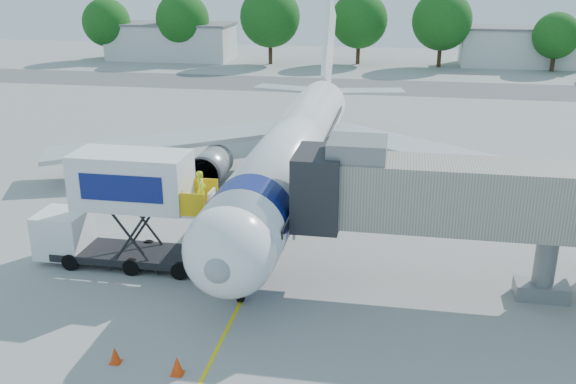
# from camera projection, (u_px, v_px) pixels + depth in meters

# --- Properties ---
(ground) EXTENTS (160.00, 160.00, 0.00)m
(ground) POSITION_uv_depth(u_px,v_px,m) (282.00, 218.00, 35.90)
(ground) COLOR #9C9C99
(ground) RESTS_ON ground
(guidance_line) EXTENTS (0.15, 70.00, 0.01)m
(guidance_line) POSITION_uv_depth(u_px,v_px,m) (282.00, 218.00, 35.90)
(guidance_line) COLOR yellow
(guidance_line) RESTS_ON ground
(taxiway_strip) EXTENTS (120.00, 10.00, 0.01)m
(taxiway_strip) POSITION_uv_depth(u_px,v_px,m) (348.00, 86.00, 74.86)
(taxiway_strip) COLOR #59595B
(taxiway_strip) RESTS_ON ground
(aircraft) EXTENTS (34.17, 37.73, 11.35)m
(aircraft) POSITION_uv_depth(u_px,v_px,m) (295.00, 148.00, 38.74)
(aircraft) COLOR white
(aircraft) RESTS_ON ground
(jet_bridge) EXTENTS (13.90, 3.20, 6.60)m
(jet_bridge) POSITION_uv_depth(u_px,v_px,m) (440.00, 196.00, 26.63)
(jet_bridge) COLOR #A9A491
(jet_bridge) RESTS_ON ground
(catering_hiloader) EXTENTS (8.50, 2.44, 5.50)m
(catering_hiloader) POSITION_uv_depth(u_px,v_px,m) (121.00, 210.00, 29.52)
(catering_hiloader) COLOR black
(catering_hiloader) RESTS_ON ground
(safety_cone_a) EXTENTS (0.45, 0.45, 0.71)m
(safety_cone_a) POSITION_uv_depth(u_px,v_px,m) (177.00, 366.00, 22.14)
(safety_cone_a) COLOR red
(safety_cone_a) RESTS_ON ground
(safety_cone_b) EXTENTS (0.41, 0.41, 0.65)m
(safety_cone_b) POSITION_uv_depth(u_px,v_px,m) (115.00, 355.00, 22.78)
(safety_cone_b) COLOR red
(safety_cone_b) RESTS_ON ground
(outbuilding_left) EXTENTS (18.40, 8.40, 5.30)m
(outbuilding_left) POSITION_uv_depth(u_px,v_px,m) (171.00, 41.00, 95.29)
(outbuilding_left) COLOR silver
(outbuilding_left) RESTS_ON ground
(outbuilding_right) EXTENTS (16.40, 7.40, 5.30)m
(outbuilding_right) POSITION_uv_depth(u_px,v_px,m) (520.00, 47.00, 88.88)
(outbuilding_right) COLOR silver
(outbuilding_right) RESTS_ON ground
(tree_a) EXTENTS (6.96, 6.96, 8.87)m
(tree_a) POSITION_uv_depth(u_px,v_px,m) (106.00, 22.00, 93.84)
(tree_a) COLOR #382314
(tree_a) RESTS_ON ground
(tree_b) EXTENTS (7.66, 7.66, 9.76)m
(tree_b) POSITION_uv_depth(u_px,v_px,m) (182.00, 20.00, 92.22)
(tree_b) COLOR #382314
(tree_b) RESTS_ON ground
(tree_c) EXTENTS (8.39, 8.39, 10.70)m
(tree_c) POSITION_uv_depth(u_px,v_px,m) (270.00, 17.00, 89.31)
(tree_c) COLOR #382314
(tree_c) RESTS_ON ground
(tree_d) EXTENTS (7.87, 7.87, 10.04)m
(tree_d) POSITION_uv_depth(u_px,v_px,m) (359.00, 20.00, 89.43)
(tree_d) COLOR #382314
(tree_d) RESTS_ON ground
(tree_e) EXTENTS (8.05, 8.05, 10.27)m
(tree_e) POSITION_uv_depth(u_px,v_px,m) (442.00, 21.00, 86.77)
(tree_e) COLOR #382314
(tree_e) RESTS_ON ground
(tree_f) EXTENTS (6.02, 6.02, 7.67)m
(tree_f) POSITION_uv_depth(u_px,v_px,m) (556.00, 36.00, 83.66)
(tree_f) COLOR #382314
(tree_f) RESTS_ON ground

